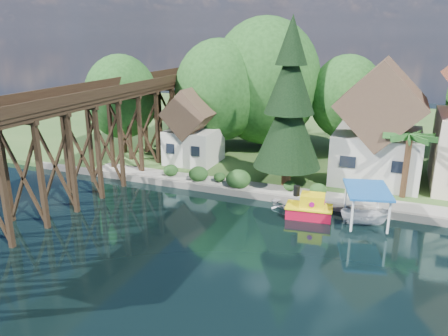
% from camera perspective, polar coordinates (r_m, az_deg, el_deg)
% --- Properties ---
extents(ground, '(140.00, 140.00, 0.00)m').
position_cam_1_polar(ground, '(30.01, 3.08, -9.77)').
color(ground, black).
rests_on(ground, ground).
extents(bank, '(140.00, 52.00, 0.50)m').
position_cam_1_polar(bank, '(61.39, 13.58, 4.31)').
color(bank, '#2E5120').
rests_on(bank, ground).
extents(seawall, '(60.00, 0.40, 0.62)m').
position_cam_1_polar(seawall, '(36.17, 13.32, -4.79)').
color(seawall, slate).
rests_on(seawall, ground).
extents(promenade, '(50.00, 2.60, 0.06)m').
position_cam_1_polar(promenade, '(37.10, 16.72, -4.14)').
color(promenade, gray).
rests_on(promenade, bank).
extents(trestle_bridge, '(4.12, 44.18, 9.30)m').
position_cam_1_polar(trestle_bridge, '(39.99, -16.46, 4.67)').
color(trestle_bridge, black).
rests_on(trestle_bridge, ground).
extents(house_left, '(7.64, 8.64, 11.02)m').
position_cam_1_polar(house_left, '(42.19, 19.58, 4.72)').
color(house_left, beige).
rests_on(house_left, bank).
extents(shed, '(5.09, 5.40, 7.85)m').
position_cam_1_polar(shed, '(45.41, -4.00, 4.85)').
color(shed, beige).
rests_on(shed, bank).
extents(bg_trees, '(49.90, 13.30, 10.57)m').
position_cam_1_polar(bg_trees, '(47.57, 12.93, 9.27)').
color(bg_trees, '#382314').
rests_on(bg_trees, bank).
extents(shrubs, '(15.76, 2.47, 1.70)m').
position_cam_1_polar(shrubs, '(39.01, 1.19, -1.21)').
color(shrubs, '#153B15').
rests_on(shrubs, bank).
extents(conifer, '(5.92, 5.92, 14.56)m').
position_cam_1_polar(conifer, '(37.93, 8.51, 7.86)').
color(conifer, '#382314').
rests_on(conifer, bank).
extents(palm_tree, '(4.81, 4.81, 5.71)m').
position_cam_1_polar(palm_tree, '(37.99, 23.09, 3.53)').
color(palm_tree, '#382314').
rests_on(palm_tree, bank).
extents(tugboat, '(3.69, 2.30, 2.54)m').
position_cam_1_polar(tugboat, '(34.16, 11.13, -5.18)').
color(tugboat, red).
rests_on(tugboat, ground).
extents(boat_white_a, '(4.15, 3.56, 0.73)m').
position_cam_1_polar(boat_white_a, '(35.72, 8.90, -4.71)').
color(boat_white_a, white).
rests_on(boat_white_a, ground).
extents(boat_canopy, '(3.96, 4.97, 2.82)m').
position_cam_1_polar(boat_canopy, '(33.79, 18.01, -5.17)').
color(boat_canopy, silver).
rests_on(boat_canopy, ground).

